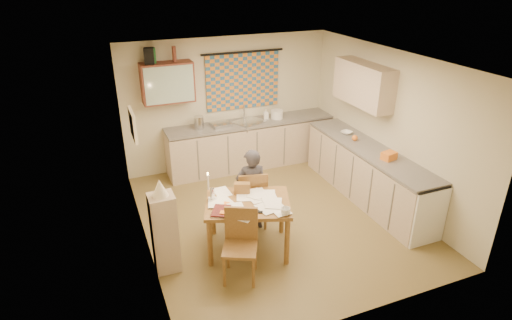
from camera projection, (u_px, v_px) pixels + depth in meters
name	position (u px, v px, depth m)	size (l,w,h in m)	color
floor	(275.00, 218.00, 6.83)	(4.00, 4.50, 0.02)	brown
ceiling	(279.00, 59.00, 5.77)	(4.00, 4.50, 0.02)	white
wall_back	(228.00, 103.00, 8.20)	(4.00, 0.02, 2.50)	beige
wall_front	(368.00, 223.00, 4.40)	(4.00, 0.02, 2.50)	beige
wall_left	(138.00, 167.00, 5.61)	(0.02, 4.50, 2.50)	beige
wall_right	(389.00, 127.00, 6.99)	(0.02, 4.50, 2.50)	beige
window_blind	(243.00, 81.00, 8.10)	(1.45, 0.03, 1.05)	#295780
curtain_rod	(243.00, 52.00, 7.86)	(0.04, 0.04, 1.60)	black
wall_cabinet	(168.00, 83.00, 7.43)	(0.90, 0.34, 0.70)	#5A281E
wall_cabinet_glass	(170.00, 85.00, 7.28)	(0.84, 0.02, 0.64)	#99B2A5
upper_cabinet_right	(363.00, 84.00, 7.14)	(0.34, 1.30, 0.70)	tan
framed_print	(133.00, 125.00, 5.78)	(0.04, 0.50, 0.40)	beige
print_canvas	(135.00, 125.00, 5.78)	(0.01, 0.42, 0.32)	beige
counter_back	(251.00, 144.00, 8.40)	(3.30, 0.62, 0.92)	tan
counter_right	(367.00, 173.00, 7.23)	(0.62, 2.95, 0.92)	tan
stove	(417.00, 208.00, 6.21)	(0.58, 0.58, 0.90)	white
sink	(249.00, 124.00, 8.21)	(0.55, 0.45, 0.10)	silver
tap	(244.00, 112.00, 8.27)	(0.03, 0.03, 0.28)	silver
dish_rack	(221.00, 124.00, 7.98)	(0.35, 0.30, 0.06)	silver
kettle	(199.00, 123.00, 7.80)	(0.18, 0.18, 0.24)	silver
mixing_bowl	(277.00, 114.00, 8.35)	(0.24, 0.24, 0.16)	white
soap_bottle	(266.00, 114.00, 8.32)	(0.10, 0.10, 0.20)	white
bowl	(347.00, 133.00, 7.61)	(0.25, 0.25, 0.05)	white
orange_bag	(389.00, 156.00, 6.60)	(0.22, 0.16, 0.12)	orange
fruit_orange	(355.00, 138.00, 7.31)	(0.10, 0.10, 0.10)	orange
speaker	(149.00, 56.00, 7.13)	(0.16, 0.20, 0.26)	black
bottle_green	(154.00, 55.00, 7.16)	(0.07, 0.07, 0.26)	#195926
bottle_brown	(174.00, 54.00, 7.28)	(0.07, 0.07, 0.26)	#5A281E
dining_table	(248.00, 225.00, 5.94)	(1.36, 1.20, 0.75)	brown
chair_far	(252.00, 208.00, 6.51)	(0.51, 0.51, 0.94)	brown
chair_near	(240.00, 258.00, 5.41)	(0.56, 0.56, 0.93)	brown
person	(251.00, 190.00, 6.31)	(0.51, 0.38, 1.29)	black
shelf_stand	(165.00, 233.00, 5.46)	(0.32, 0.30, 1.10)	tan
lampshade	(160.00, 188.00, 5.18)	(0.20, 0.20, 0.22)	beige
letter_rack	(242.00, 188.00, 5.97)	(0.22, 0.10, 0.16)	brown
mug	(286.00, 211.00, 5.46)	(0.17, 0.17, 0.10)	white
magazine	(213.00, 210.00, 5.55)	(0.34, 0.37, 0.03)	maroon
book	(216.00, 205.00, 5.68)	(0.26, 0.27, 0.02)	orange
orange_box	(225.00, 213.00, 5.48)	(0.12, 0.08, 0.04)	orange
eyeglasses	(258.00, 212.00, 5.53)	(0.13, 0.04, 0.02)	black
candle_holder	(212.00, 194.00, 5.79)	(0.06, 0.06, 0.18)	silver
candle	(208.00, 182.00, 5.68)	(0.02, 0.02, 0.22)	white
candle_flame	(208.00, 173.00, 5.65)	(0.02, 0.02, 0.02)	#FFCC66
papers	(249.00, 202.00, 5.77)	(1.06, 1.07, 0.02)	white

